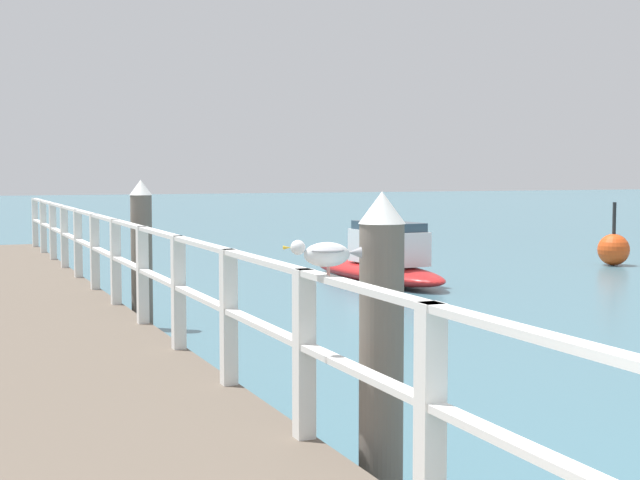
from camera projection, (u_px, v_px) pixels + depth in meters
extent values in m
cube|color=brown|center=(10.00, 325.00, 11.73)|extent=(2.78, 21.45, 0.38)
cube|color=silver|center=(430.00, 416.00, 4.56)|extent=(0.12, 0.12, 1.10)
cube|color=silver|center=(304.00, 354.00, 6.08)|extent=(0.12, 0.12, 1.10)
cube|color=silver|center=(229.00, 317.00, 7.60)|extent=(0.12, 0.12, 1.10)
cube|color=silver|center=(178.00, 293.00, 9.13)|extent=(0.12, 0.12, 1.10)
cube|color=silver|center=(143.00, 275.00, 10.65)|extent=(0.12, 0.12, 1.10)
cube|color=silver|center=(116.00, 262.00, 12.18)|extent=(0.12, 0.12, 1.10)
cube|color=silver|center=(95.00, 252.00, 13.70)|extent=(0.12, 0.12, 1.10)
cube|color=silver|center=(78.00, 243.00, 15.22)|extent=(0.12, 0.12, 1.10)
cube|color=silver|center=(64.00, 237.00, 16.75)|extent=(0.12, 0.12, 1.10)
cube|color=silver|center=(53.00, 231.00, 18.27)|extent=(0.12, 0.12, 1.10)
cube|color=silver|center=(43.00, 226.00, 19.80)|extent=(0.12, 0.12, 1.10)
cube|color=silver|center=(35.00, 222.00, 21.32)|extent=(0.12, 0.12, 1.10)
cube|color=silver|center=(115.00, 221.00, 12.14)|extent=(0.10, 19.85, 0.04)
cube|color=silver|center=(116.00, 258.00, 12.17)|extent=(0.10, 19.85, 0.04)
cylinder|color=#6B6056|center=(381.00, 366.00, 5.90)|extent=(0.28, 0.28, 1.78)
cone|color=white|center=(382.00, 207.00, 5.83)|extent=(0.29, 0.29, 0.20)
cylinder|color=#6B6056|center=(142.00, 262.00, 12.51)|extent=(0.28, 0.28, 1.78)
cone|color=white|center=(141.00, 187.00, 12.44)|extent=(0.29, 0.29, 0.20)
ellipsoid|color=white|center=(327.00, 255.00, 5.69)|extent=(0.30, 0.19, 0.15)
sphere|color=white|center=(298.00, 247.00, 5.66)|extent=(0.09, 0.09, 0.09)
cone|color=gold|center=(287.00, 248.00, 5.65)|extent=(0.05, 0.04, 0.02)
cone|color=#939399|center=(355.00, 253.00, 5.71)|extent=(0.09, 0.09, 0.07)
ellipsoid|color=#939399|center=(327.00, 250.00, 5.68)|extent=(0.26, 0.22, 0.04)
cylinder|color=tan|center=(329.00, 272.00, 5.67)|extent=(0.01, 0.01, 0.05)
cylinder|color=tan|center=(328.00, 271.00, 5.72)|extent=(0.01, 0.01, 0.05)
ellipsoid|color=red|center=(376.00, 272.00, 17.88)|extent=(1.57, 4.31, 0.38)
cube|color=white|center=(388.00, 247.00, 17.47)|extent=(0.91, 1.75, 0.61)
cube|color=#334756|center=(388.00, 226.00, 17.44)|extent=(0.85, 1.57, 0.16)
sphere|color=#E54C19|center=(614.00, 250.00, 20.91)|extent=(0.70, 0.70, 0.70)
cylinder|color=#262626|center=(614.00, 218.00, 20.86)|extent=(0.08, 0.08, 0.70)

